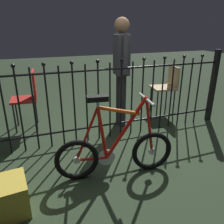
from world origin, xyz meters
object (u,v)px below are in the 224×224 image
object	(u,v)px
bicycle	(115,150)
chair_tan	(167,84)
chair_red	(29,94)
person_visitor	(121,64)
display_crate	(6,198)

from	to	relation	value
bicycle	chair_tan	distance (m)	2.13
chair_red	chair_tan	bearing A→B (deg)	-3.51
person_visitor	display_crate	world-z (taller)	person_visitor
chair_tan	display_crate	xyz separation A→B (m)	(-2.62, -1.61, -0.37)
chair_tan	display_crate	bearing A→B (deg)	-148.40
chair_red	bicycle	bearing A→B (deg)	-63.82
bicycle	display_crate	distance (m)	1.08
bicycle	chair_tan	bearing A→B (deg)	42.57
person_visitor	bicycle	bearing A→B (deg)	-115.17
person_visitor	chair_tan	bearing A→B (deg)	12.39
chair_red	display_crate	size ratio (longest dim) A/B	2.61
person_visitor	display_crate	size ratio (longest dim) A/B	4.74
display_crate	chair_red	bearing A→B (deg)	80.93
chair_tan	display_crate	distance (m)	3.10
person_visitor	chair_red	bearing A→B (deg)	165.01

